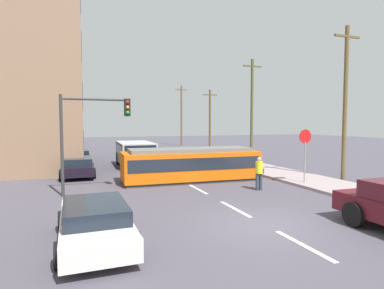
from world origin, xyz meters
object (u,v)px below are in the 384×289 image
parked_sedan_far (77,157)px  traffic_light_mast (92,124)px  city_bus (135,153)px  utility_pole_far (210,119)px  pedestrian_crossing (259,171)px  utility_pole_mid (252,109)px  parked_sedan_mid (78,166)px  utility_pole_near (345,101)px  parked_sedan_near (95,222)px  stop_sign (305,145)px  streetcar_tram (191,164)px  utility_pole_distant (181,115)px

parked_sedan_far → traffic_light_mast: bearing=-87.2°
city_bus → utility_pole_far: 15.43m
utility_pole_far → city_bus: bearing=-135.9°
pedestrian_crossing → utility_pole_mid: (6.02, 10.90, 3.68)m
utility_pole_mid → utility_pole_far: utility_pole_mid is taller
parked_sedan_mid → utility_pole_mid: bearing=12.6°
city_bus → utility_pole_near: (10.33, -10.40, 3.57)m
parked_sedan_mid → utility_pole_mid: utility_pole_mid is taller
parked_sedan_near → utility_pole_near: utility_pole_near is taller
traffic_light_mast → utility_pole_mid: 16.58m
stop_sign → utility_pole_near: size_ratio=0.32×
city_bus → traffic_light_mast: traffic_light_mast is taller
utility_pole_near → utility_pole_mid: 10.19m
pedestrian_crossing → utility_pole_near: size_ratio=0.19×
streetcar_tram → parked_sedan_near: streetcar_tram is taller
utility_pole_distant → traffic_light_mast: bearing=-115.6°
pedestrian_crossing → utility_pole_mid: bearing=61.1°
parked_sedan_mid → utility_pole_distant: size_ratio=0.52×
city_bus → utility_pole_distant: 23.57m
parked_sedan_mid → stop_sign: stop_sign is taller
parked_sedan_mid → traffic_light_mast: 6.36m
parked_sedan_near → utility_pole_near: bearing=20.4°
city_bus → parked_sedan_far: size_ratio=1.20×
traffic_light_mast → utility_pole_distant: 33.18m
utility_pole_mid → parked_sedan_near: bearing=-132.5°
utility_pole_mid → utility_pole_far: 10.83m
stop_sign → traffic_light_mast: size_ratio=0.62×
streetcar_tram → utility_pole_mid: (8.31, 7.19, 3.64)m
streetcar_tram → utility_pole_mid: 11.58m
pedestrian_crossing → utility_pole_mid: 12.98m
stop_sign → pedestrian_crossing: bearing=-173.0°
utility_pole_far → pedestrian_crossing: bearing=-107.2°
pedestrian_crossing → utility_pole_far: 22.87m
utility_pole_mid → utility_pole_distant: utility_pole_mid is taller
parked_sedan_far → utility_pole_far: utility_pole_far is taller
traffic_light_mast → city_bus: bearing=68.1°
streetcar_tram → stop_sign: bearing=-31.7°
parked_sedan_near → utility_pole_mid: utility_pole_mid is taller
city_bus → parked_sedan_mid: bearing=-141.3°
stop_sign → utility_pole_mid: 11.18m
utility_pole_near → utility_pole_mid: bearing=90.6°
traffic_light_mast → utility_pole_far: (14.57, 19.74, 0.52)m
city_bus → parked_sedan_near: size_ratio=1.12×
city_bus → stop_sign: size_ratio=1.80×
parked_sedan_near → utility_pole_mid: 21.40m
city_bus → parked_sedan_near: 16.22m
city_bus → utility_pole_near: bearing=-45.2°
utility_pole_mid → utility_pole_near: bearing=-89.4°
stop_sign → parked_sedan_far: bearing=130.9°
city_bus → traffic_light_mast: bearing=-111.9°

